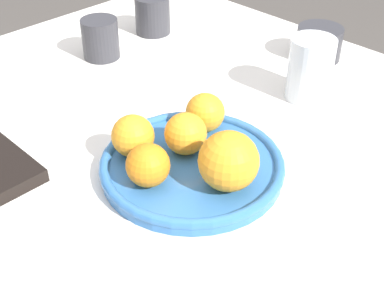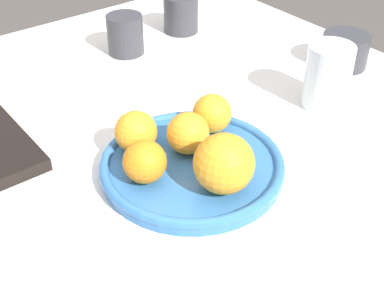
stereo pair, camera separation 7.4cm
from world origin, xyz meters
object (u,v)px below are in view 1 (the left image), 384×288
orange_2 (148,165)px  water_glass (310,69)px  orange_0 (186,134)px  orange_3 (133,136)px  fruit_platter (192,165)px  cup_2 (100,39)px  orange_4 (205,112)px  cup_1 (153,15)px  orange_1 (229,161)px  cup_0 (319,43)px

orange_2 → water_glass: 0.37m
orange_0 → orange_3: size_ratio=1.00×
fruit_platter → water_glass: water_glass is taller
water_glass → cup_2: size_ratio=1.40×
orange_4 → cup_2: (0.06, 0.34, -0.01)m
cup_1 → cup_2: 0.15m
orange_4 → water_glass: bearing=-10.1°
orange_4 → cup_1: size_ratio=0.76×
orange_3 → water_glass: 0.34m
water_glass → fruit_platter: bearing=-178.4°
fruit_platter → orange_2: (-0.07, 0.01, 0.03)m
orange_2 → cup_2: cup_2 is taller
orange_1 → cup_2: bearing=73.5°
orange_0 → orange_3: bearing=139.5°
orange_2 → orange_4: same height
orange_0 → orange_3: same height
cup_1 → orange_2: bearing=-132.1°
fruit_platter → orange_0: bearing=63.0°
cup_0 → orange_2: bearing=-171.7°
orange_3 → orange_1: bearing=-73.4°
water_glass → orange_2: bearing=179.7°
water_glass → cup_2: (-0.16, 0.38, -0.02)m
fruit_platter → cup_0: (0.44, 0.08, 0.02)m
fruit_platter → orange_1: (-0.00, -0.07, 0.05)m
orange_4 → cup_1: cup_1 is taller
orange_2 → fruit_platter: bearing=-7.9°
cup_0 → water_glass: bearing=-152.2°
orange_2 → orange_0: bearing=10.9°
fruit_platter → cup_1: cup_1 is taller
orange_0 → water_glass: (0.28, -0.02, 0.01)m
orange_3 → orange_0: bearing=-40.5°
fruit_platter → orange_3: bearing=120.1°
fruit_platter → cup_2: 0.42m
orange_0 → water_glass: water_glass is taller
orange_1 → cup_1: bearing=58.8°
orange_3 → water_glass: bearing=-11.3°
cup_1 → cup_2: (-0.15, -0.02, -0.00)m
cup_1 → orange_4: bearing=-120.4°
orange_4 → fruit_platter: bearing=-147.9°
fruit_platter → orange_4: size_ratio=4.39×
orange_1 → orange_4: orange_1 is taller
cup_0 → orange_4: bearing=-174.2°
cup_1 → fruit_platter: bearing=-125.1°
orange_4 → cup_2: cup_2 is taller
orange_1 → water_glass: size_ratio=0.74×
orange_0 → orange_4: 0.07m
water_glass → cup_1: bearing=90.8°
orange_3 → cup_0: orange_3 is taller
cup_1 → cup_0: bearing=-65.2°
cup_0 → cup_2: cup_2 is taller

